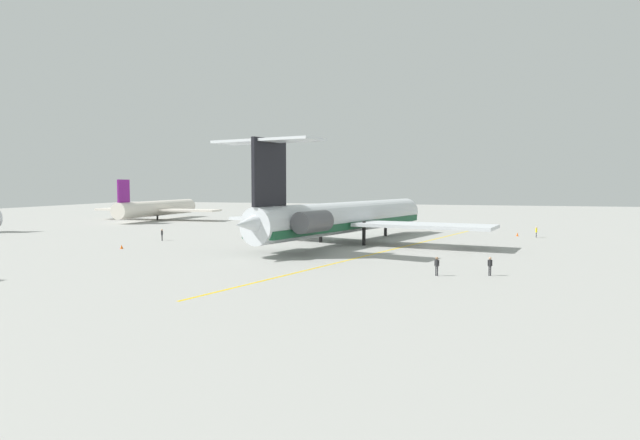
{
  "coord_description": "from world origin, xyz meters",
  "views": [
    {
      "loc": [
        -76.9,
        -6.8,
        8.66
      ],
      "look_at": [
        1.95,
        16.19,
        3.24
      ],
      "focal_mm": 31.7,
      "sensor_mm": 36.0,
      "label": 1
    }
  ],
  "objects_px": {
    "ground_crew_near_nose": "(490,264)",
    "safety_cone_wingtip": "(517,234)",
    "ground_crew_starboard": "(536,231)",
    "safety_cone_nose": "(122,247)",
    "airliner_mid_left": "(159,208)",
    "main_jetliner": "(342,217)",
    "ground_crew_portside": "(162,233)",
    "ground_crew_near_tail": "(437,264)"
  },
  "relations": [
    {
      "from": "airliner_mid_left",
      "to": "safety_cone_wingtip",
      "type": "xyz_separation_m",
      "value": [
        -19.62,
        -78.49,
        -2.48
      ]
    },
    {
      "from": "ground_crew_portside",
      "to": "ground_crew_near_tail",
      "type": "bearing_deg",
      "value": 141.91
    },
    {
      "from": "main_jetliner",
      "to": "ground_crew_starboard",
      "type": "xyz_separation_m",
      "value": [
        17.54,
        -27.37,
        -2.68
      ]
    },
    {
      "from": "airliner_mid_left",
      "to": "safety_cone_nose",
      "type": "distance_m",
      "value": 59.69
    },
    {
      "from": "ground_crew_near_nose",
      "to": "safety_cone_wingtip",
      "type": "bearing_deg",
      "value": -21.37
    },
    {
      "from": "main_jetliner",
      "to": "safety_cone_wingtip",
      "type": "relative_size",
      "value": 84.57
    },
    {
      "from": "ground_crew_starboard",
      "to": "safety_cone_wingtip",
      "type": "distance_m",
      "value": 3.29
    },
    {
      "from": "ground_crew_near_nose",
      "to": "safety_cone_wingtip",
      "type": "xyz_separation_m",
      "value": [
        42.17,
        -4.65,
        -0.84
      ]
    },
    {
      "from": "airliner_mid_left",
      "to": "ground_crew_near_nose",
      "type": "xyz_separation_m",
      "value": [
        -61.78,
        -73.84,
        -1.64
      ]
    },
    {
      "from": "airliner_mid_left",
      "to": "main_jetliner",
      "type": "bearing_deg",
      "value": -125.5
    },
    {
      "from": "ground_crew_near_tail",
      "to": "airliner_mid_left",
      "type": "bearing_deg",
      "value": 53.83
    },
    {
      "from": "ground_crew_near_nose",
      "to": "ground_crew_near_tail",
      "type": "bearing_deg",
      "value": 92.35
    },
    {
      "from": "safety_cone_wingtip",
      "to": "ground_crew_near_nose",
      "type": "bearing_deg",
      "value": 173.7
    },
    {
      "from": "safety_cone_nose",
      "to": "ground_crew_near_nose",
      "type": "bearing_deg",
      "value": -100.87
    },
    {
      "from": "airliner_mid_left",
      "to": "ground_crew_near_tail",
      "type": "height_order",
      "value": "airliner_mid_left"
    },
    {
      "from": "ground_crew_near_tail",
      "to": "ground_crew_starboard",
      "type": "height_order",
      "value": "ground_crew_near_tail"
    },
    {
      "from": "safety_cone_nose",
      "to": "airliner_mid_left",
      "type": "bearing_deg",
      "value": 27.51
    },
    {
      "from": "main_jetliner",
      "to": "ground_crew_portside",
      "type": "distance_m",
      "value": 27.33
    },
    {
      "from": "airliner_mid_left",
      "to": "safety_cone_nose",
      "type": "xyz_separation_m",
      "value": [
        -52.89,
        -27.55,
        -2.48
      ]
    },
    {
      "from": "ground_crew_starboard",
      "to": "ground_crew_near_nose",
      "type": "bearing_deg",
      "value": -95.08
    },
    {
      "from": "main_jetliner",
      "to": "ground_crew_portside",
      "type": "bearing_deg",
      "value": 113.27
    },
    {
      "from": "ground_crew_starboard",
      "to": "safety_cone_nose",
      "type": "bearing_deg",
      "value": -144.24
    },
    {
      "from": "ground_crew_near_nose",
      "to": "ground_crew_starboard",
      "type": "bearing_deg",
      "value": -25.4
    },
    {
      "from": "ground_crew_portside",
      "to": "safety_cone_nose",
      "type": "height_order",
      "value": "ground_crew_portside"
    },
    {
      "from": "ground_crew_near_nose",
      "to": "safety_cone_wingtip",
      "type": "relative_size",
      "value": 3.2
    },
    {
      "from": "airliner_mid_left",
      "to": "ground_crew_starboard",
      "type": "relative_size",
      "value": 18.08
    },
    {
      "from": "safety_cone_wingtip",
      "to": "main_jetliner",
      "type": "bearing_deg",
      "value": 127.91
    },
    {
      "from": "main_jetliner",
      "to": "airliner_mid_left",
      "type": "relative_size",
      "value": 1.49
    },
    {
      "from": "airliner_mid_left",
      "to": "ground_crew_near_nose",
      "type": "distance_m",
      "value": 96.29
    },
    {
      "from": "ground_crew_near_tail",
      "to": "main_jetliner",
      "type": "bearing_deg",
      "value": 38.19
    },
    {
      "from": "ground_crew_near_nose",
      "to": "ground_crew_portside",
      "type": "height_order",
      "value": "ground_crew_near_nose"
    },
    {
      "from": "airliner_mid_left",
      "to": "safety_cone_nose",
      "type": "height_order",
      "value": "airliner_mid_left"
    },
    {
      "from": "ground_crew_near_nose",
      "to": "ground_crew_near_tail",
      "type": "xyz_separation_m",
      "value": [
        -1.49,
        4.76,
        0.02
      ]
    },
    {
      "from": "safety_cone_nose",
      "to": "safety_cone_wingtip",
      "type": "height_order",
      "value": "same"
    },
    {
      "from": "main_jetliner",
      "to": "ground_crew_near_nose",
      "type": "xyz_separation_m",
      "value": [
        -22.98,
        -19.98,
        -2.65
      ]
    },
    {
      "from": "main_jetliner",
      "to": "ground_crew_near_nose",
      "type": "relative_size",
      "value": 26.41
    },
    {
      "from": "ground_crew_portside",
      "to": "safety_cone_wingtip",
      "type": "bearing_deg",
      "value": -167.92
    },
    {
      "from": "safety_cone_nose",
      "to": "main_jetliner",
      "type": "bearing_deg",
      "value": -61.83
    },
    {
      "from": "ground_crew_starboard",
      "to": "safety_cone_nose",
      "type": "xyz_separation_m",
      "value": [
        -31.63,
        53.68,
        -0.82
      ]
    },
    {
      "from": "airliner_mid_left",
      "to": "ground_crew_starboard",
      "type": "bearing_deg",
      "value": -104.4
    },
    {
      "from": "ground_crew_starboard",
      "to": "safety_cone_nose",
      "type": "distance_m",
      "value": 62.31
    },
    {
      "from": "ground_crew_near_tail",
      "to": "ground_crew_portside",
      "type": "height_order",
      "value": "ground_crew_near_tail"
    }
  ]
}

